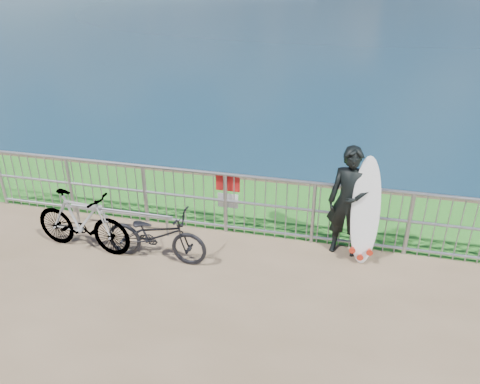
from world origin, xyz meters
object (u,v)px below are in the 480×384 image
(surfer, at_px, (349,202))
(bicycle_far, at_px, (82,221))
(surfboard, at_px, (365,215))
(bicycle_near, at_px, (156,235))

(surfer, distance_m, bicycle_far, 4.28)
(surfboard, xyz_separation_m, bicycle_near, (-3.14, -0.80, -0.35))
(surfboard, distance_m, bicycle_far, 4.49)
(surfer, relative_size, bicycle_far, 1.04)
(surfer, xyz_separation_m, bicycle_far, (-4.15, -0.96, -0.38))
(surfer, height_order, bicycle_near, surfer)
(bicycle_near, distance_m, bicycle_far, 1.27)
(surfer, relative_size, bicycle_near, 1.09)
(surfboard, xyz_separation_m, bicycle_far, (-4.41, -0.81, -0.27))
(surfer, distance_m, surfboard, 0.32)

